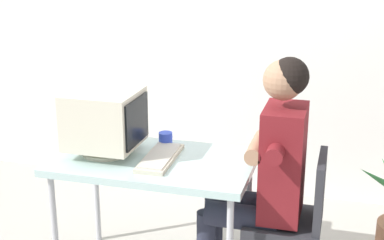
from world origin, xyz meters
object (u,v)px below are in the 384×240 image
keyboard (160,158)px  desk_mug (166,139)px  desk (154,168)px  person_seated (265,168)px  office_chair (295,216)px  crt_monitor (105,119)px

keyboard → desk_mug: 0.24m
desk → desk_mug: 0.24m
person_seated → desk_mug: bearing=163.1°
office_chair → crt_monitor: bearing=-178.8°
office_chair → desk_mug: size_ratio=9.02×
office_chair → desk_mug: 0.89m
desk → keyboard: bearing=-17.3°
desk → person_seated: size_ratio=0.83×
office_chair → desk_mug: (-0.81, 0.19, 0.31)m
keyboard → person_seated: (0.59, 0.04, -0.01)m
crt_monitor → keyboard: size_ratio=0.88×
person_seated → desk_mug: (-0.63, 0.19, 0.04)m
crt_monitor → person_seated: size_ratio=0.29×
crt_monitor → person_seated: bearing=1.5°
desk_mug → crt_monitor: bearing=-143.5°
keyboard → office_chair: bearing=3.0°
desk_mug → office_chair: bearing=-13.4°
crt_monitor → office_chair: size_ratio=0.47×
crt_monitor → desk: bearing=-0.7°
keyboard → office_chair: office_chair is taller
keyboard → desk_mug: size_ratio=4.88×
keyboard → office_chair: size_ratio=0.54×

